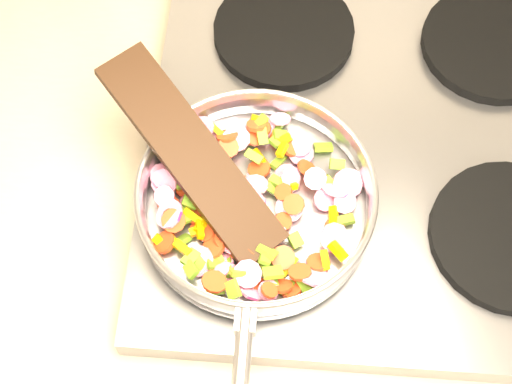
{
  "coord_description": "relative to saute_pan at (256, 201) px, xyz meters",
  "views": [
    {
      "loc": [
        -0.83,
        1.18,
        1.71
      ],
      "look_at": [
        -0.86,
        1.53,
        1.0
      ],
      "focal_mm": 50.0,
      "sensor_mm": 36.0,
      "label": 1
    }
  ],
  "objects": [
    {
      "name": "grate_fl",
      "position": [
        0.02,
        -0.01,
        -0.04
      ],
      "size": [
        0.19,
        0.19,
        0.02
      ],
      "primitive_type": "cylinder",
      "color": "black",
      "rests_on": "cooktop"
    },
    {
      "name": "saute_pan",
      "position": [
        0.0,
        0.0,
        0.0
      ],
      "size": [
        0.31,
        0.48,
        0.05
      ],
      "rotation": [
        0.0,
        0.0,
        0.0
      ],
      "color": "#9E9EA5",
      "rests_on": "grate_fl"
    },
    {
      "name": "grate_br",
      "position": [
        0.3,
        0.27,
        -0.04
      ],
      "size": [
        0.19,
        0.19,
        0.02
      ],
      "primitive_type": "cylinder",
      "color": "black",
      "rests_on": "cooktop"
    },
    {
      "name": "grate_fr",
      "position": [
        0.3,
        -0.01,
        -0.04
      ],
      "size": [
        0.19,
        0.19,
        0.02
      ],
      "primitive_type": "cylinder",
      "color": "black",
      "rests_on": "cooktop"
    },
    {
      "name": "cooktop",
      "position": [
        0.16,
        0.13,
        -0.06
      ],
      "size": [
        0.6,
        0.6,
        0.04
      ],
      "primitive_type": "cube",
      "color": "#939399",
      "rests_on": "counter_top"
    },
    {
      "name": "vegetable_heap",
      "position": [
        -0.01,
        -0.0,
        -0.01
      ],
      "size": [
        0.26,
        0.25,
        0.05
      ],
      "color": "red",
      "rests_on": "saute_pan"
    },
    {
      "name": "grate_bl",
      "position": [
        0.02,
        0.27,
        -0.04
      ],
      "size": [
        0.19,
        0.19,
        0.02
      ],
      "primitive_type": "cylinder",
      "color": "black",
      "rests_on": "cooktop"
    },
    {
      "name": "wooden_spatula",
      "position": [
        -0.08,
        0.04,
        0.03
      ],
      "size": [
        0.23,
        0.24,
        0.09
      ],
      "primitive_type": "cube",
      "rotation": [
        0.0,
        -0.27,
        2.32
      ],
      "color": "black",
      "rests_on": "saute_pan"
    }
  ]
}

